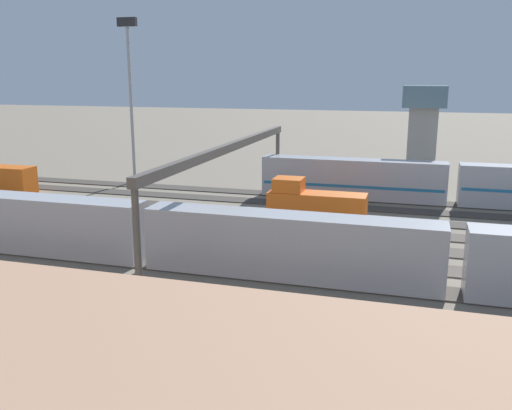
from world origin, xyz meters
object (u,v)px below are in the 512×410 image
train_on_track_3 (314,208)px  train_on_track_6 (147,234)px  train_on_track_0 (453,184)px  light_mast_2 (130,77)px  signal_gantry (230,154)px  control_tower (423,127)px

train_on_track_3 → train_on_track_6: same height
train_on_track_0 → light_mast_2: 45.82m
train_on_track_3 → light_mast_2: light_mast_2 is taller
train_on_track_3 → train_on_track_6: (11.26, 15.00, 0.46)m
train_on_track_6 → signal_gantry: signal_gantry is taller
train_on_track_3 → train_on_track_0: same height
signal_gantry → train_on_track_6: bearing=76.4°
train_on_track_0 → light_mast_2: (44.02, -2.02, 12.54)m
train_on_track_6 → light_mast_2: bearing=-59.9°
light_mast_2 → train_on_track_6: bearing=120.1°
train_on_track_6 → control_tower: (-21.58, -43.80, 5.54)m
train_on_track_3 → train_on_track_0: bearing=-133.4°
control_tower → signal_gantry: bearing=59.3°
signal_gantry → control_tower: control_tower is taller
train_on_track_0 → control_tower: size_ratio=3.37×
train_on_track_6 → train_on_track_0: size_ratio=2.03×
train_on_track_0 → light_mast_2: bearing=-2.6°
light_mast_2 → control_tower: size_ratio=1.66×
train_on_track_6 → light_mast_2: size_ratio=4.12×
train_on_track_3 → light_mast_2: 36.73m
train_on_track_3 → control_tower: size_ratio=0.71×
train_on_track_0 → signal_gantry: size_ratio=1.18×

